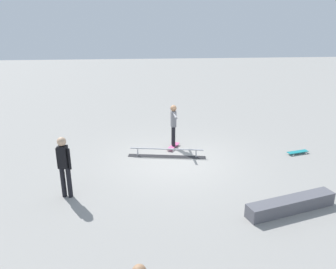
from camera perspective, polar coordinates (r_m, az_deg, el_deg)
The scene contains 7 objects.
ground_plane at distance 11.12m, azimuth 1.29°, elevation -4.61°, with size 60.00×60.00×0.00m, color gray.
grind_rail at distance 11.38m, azimuth -0.22°, elevation -3.27°, with size 2.72×0.68×0.31m.
skate_ledge at distance 8.88m, azimuth 20.73°, elevation -11.40°, with size 2.46×0.39×0.35m, color #595960.
skater_main at distance 11.90m, azimuth 0.95°, elevation 1.97°, with size 0.22×1.32×1.64m.
skateboard_main at distance 12.15m, azimuth 0.93°, elevation -2.06°, with size 0.56×0.80×0.09m.
bystander_black_shirt at distance 8.99m, azimuth -17.73°, elevation -4.93°, with size 0.39×0.24×1.72m.
loose_skateboard_teal at distance 12.53m, azimuth 21.76°, elevation -2.84°, with size 0.82×0.39×0.09m.
Camera 1 is at (1.14, 10.07, 4.56)m, focal length 34.81 mm.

